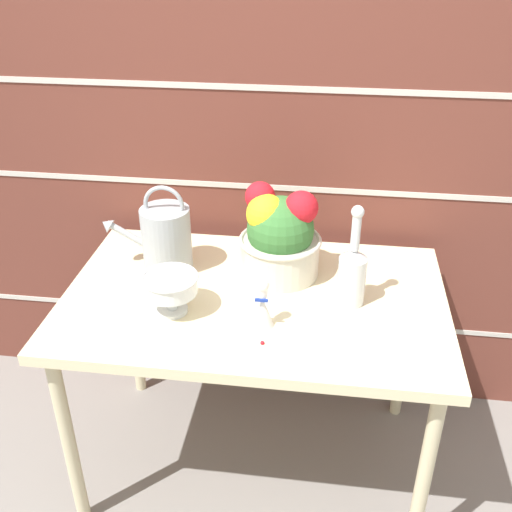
{
  "coord_description": "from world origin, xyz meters",
  "views": [
    {
      "loc": [
        0.22,
        -1.57,
        1.79
      ],
      "look_at": [
        0.0,
        0.04,
        0.86
      ],
      "focal_mm": 42.0,
      "sensor_mm": 36.0,
      "label": 1
    }
  ],
  "objects_px": {
    "watering_can": "(165,238)",
    "flower_planter": "(279,236)",
    "crystal_pedestal_bowl": "(170,286)",
    "glass_decanter": "(352,271)",
    "figurine_vase": "(262,307)"
  },
  "relations": [
    {
      "from": "flower_planter",
      "to": "figurine_vase",
      "type": "xyz_separation_m",
      "value": [
        -0.02,
        -0.3,
        -0.08
      ]
    },
    {
      "from": "watering_can",
      "to": "flower_planter",
      "type": "bearing_deg",
      "value": 3.19
    },
    {
      "from": "watering_can",
      "to": "flower_planter",
      "type": "relative_size",
      "value": 0.99
    },
    {
      "from": "flower_planter",
      "to": "crystal_pedestal_bowl",
      "type": "bearing_deg",
      "value": -138.12
    },
    {
      "from": "crystal_pedestal_bowl",
      "to": "glass_decanter",
      "type": "relative_size",
      "value": 0.52
    },
    {
      "from": "glass_decanter",
      "to": "watering_can",
      "type": "bearing_deg",
      "value": 168.83
    },
    {
      "from": "glass_decanter",
      "to": "figurine_vase",
      "type": "distance_m",
      "value": 0.3
    },
    {
      "from": "flower_planter",
      "to": "watering_can",
      "type": "bearing_deg",
      "value": -176.81
    },
    {
      "from": "crystal_pedestal_bowl",
      "to": "figurine_vase",
      "type": "relative_size",
      "value": 1.1
    },
    {
      "from": "watering_can",
      "to": "figurine_vase",
      "type": "relative_size",
      "value": 1.98
    },
    {
      "from": "crystal_pedestal_bowl",
      "to": "glass_decanter",
      "type": "height_order",
      "value": "glass_decanter"
    },
    {
      "from": "crystal_pedestal_bowl",
      "to": "glass_decanter",
      "type": "bearing_deg",
      "value": 13.11
    },
    {
      "from": "watering_can",
      "to": "glass_decanter",
      "type": "distance_m",
      "value": 0.62
    },
    {
      "from": "watering_can",
      "to": "flower_planter",
      "type": "height_order",
      "value": "flower_planter"
    },
    {
      "from": "crystal_pedestal_bowl",
      "to": "flower_planter",
      "type": "xyz_separation_m",
      "value": [
        0.3,
        0.27,
        0.05
      ]
    }
  ]
}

